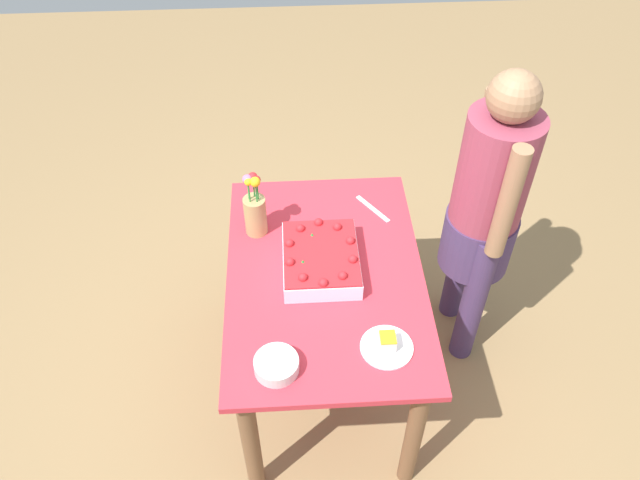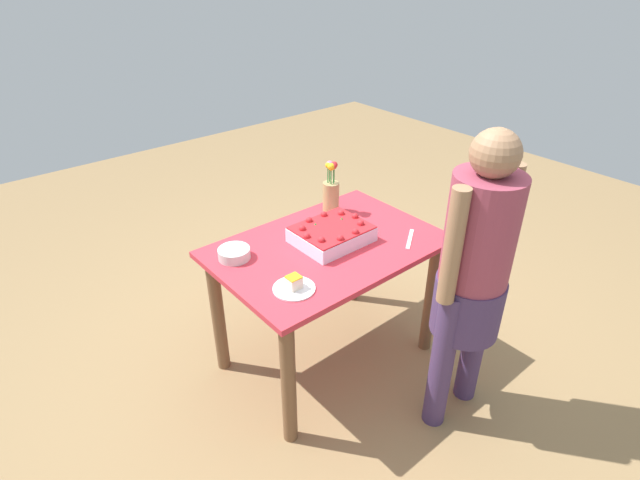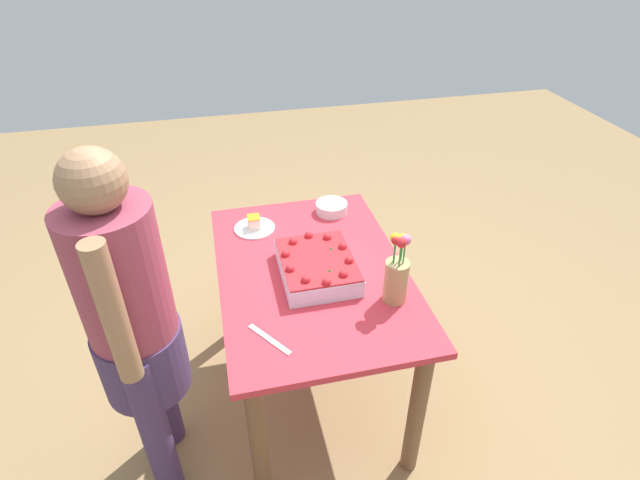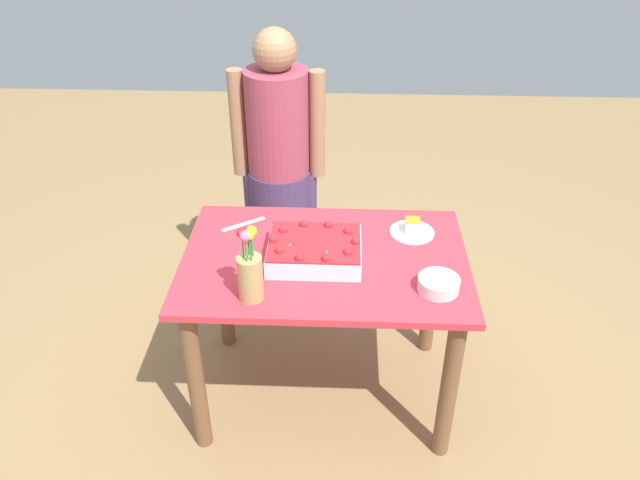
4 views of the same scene
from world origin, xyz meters
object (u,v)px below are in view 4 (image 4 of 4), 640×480
(sheet_cake, at_px, (315,250))
(fruit_bowl, at_px, (439,284))
(serving_plate_with_slice, at_px, (412,229))
(person_standing, at_px, (279,160))
(cake_knife, at_px, (243,224))
(flower_vase, at_px, (250,272))

(sheet_cake, height_order, fruit_bowl, sheet_cake)
(serving_plate_with_slice, relative_size, person_standing, 0.13)
(cake_knife, bearing_deg, sheet_cake, 107.75)
(fruit_bowl, relative_size, person_standing, 0.11)
(cake_knife, distance_m, person_standing, 0.48)
(serving_plate_with_slice, bearing_deg, flower_vase, 36.97)
(fruit_bowl, bearing_deg, person_standing, -52.47)
(serving_plate_with_slice, bearing_deg, cake_knife, -2.89)
(cake_knife, height_order, flower_vase, flower_vase)
(person_standing, bearing_deg, sheet_cake, 16.54)
(cake_knife, relative_size, fruit_bowl, 1.32)
(cake_knife, bearing_deg, flower_vase, 66.99)
(serving_plate_with_slice, height_order, cake_knife, serving_plate_with_slice)
(flower_vase, bearing_deg, fruit_bowl, -173.62)
(sheet_cake, distance_m, serving_plate_with_slice, 0.46)
(serving_plate_with_slice, relative_size, fruit_bowl, 1.22)
(flower_vase, xyz_separation_m, fruit_bowl, (-0.69, -0.08, -0.09))
(sheet_cake, relative_size, cake_knife, 1.79)
(sheet_cake, height_order, cake_knife, sheet_cake)
(cake_knife, relative_size, person_standing, 0.14)
(flower_vase, bearing_deg, sheet_cake, -130.27)
(cake_knife, xyz_separation_m, fruit_bowl, (-0.80, 0.43, 0.02))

